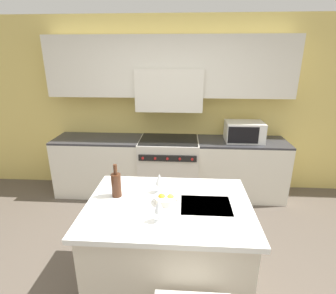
{
  "coord_description": "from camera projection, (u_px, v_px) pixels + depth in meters",
  "views": [
    {
      "loc": [
        0.23,
        -1.83,
        2.13
      ],
      "look_at": [
        0.05,
        0.9,
        1.17
      ],
      "focal_mm": 28.0,
      "sensor_mm": 36.0,
      "label": 1
    }
  ],
  "objects": [
    {
      "name": "back_cabinetry",
      "position": [
        170.0,
        92.0,
        4.01
      ],
      "size": [
        10.0,
        0.46,
        2.7
      ],
      "color": "#DBC166",
      "rests_on": "ground_plane"
    },
    {
      "name": "back_counter",
      "position": [
        169.0,
        167.0,
        4.15
      ],
      "size": [
        3.56,
        0.62,
        0.91
      ],
      "color": "silver",
      "rests_on": "ground_plane"
    },
    {
      "name": "range_stove",
      "position": [
        169.0,
        167.0,
        4.13
      ],
      "size": [
        0.9,
        0.7,
        0.93
      ],
      "color": "beige",
      "rests_on": "ground_plane"
    },
    {
      "name": "microwave",
      "position": [
        244.0,
        132.0,
        3.88
      ],
      "size": [
        0.55,
        0.39,
        0.29
      ],
      "color": "silver",
      "rests_on": "back_counter"
    },
    {
      "name": "kitchen_island",
      "position": [
        169.0,
        247.0,
        2.4
      ],
      "size": [
        1.42,
        1.03,
        0.92
      ],
      "color": "beige",
      "rests_on": "ground_plane"
    },
    {
      "name": "wine_bottle",
      "position": [
        116.0,
        184.0,
        2.34
      ],
      "size": [
        0.09,
        0.09,
        0.31
      ],
      "color": "#422314",
      "rests_on": "kitchen_island"
    },
    {
      "name": "wine_glass_near",
      "position": [
        159.0,
        207.0,
        1.98
      ],
      "size": [
        0.08,
        0.08,
        0.19
      ],
      "color": "white",
      "rests_on": "kitchen_island"
    },
    {
      "name": "wine_glass_far",
      "position": [
        159.0,
        180.0,
        2.4
      ],
      "size": [
        0.08,
        0.08,
        0.19
      ],
      "color": "white",
      "rests_on": "kitchen_island"
    },
    {
      "name": "fruit_bowl",
      "position": [
        166.0,
        199.0,
        2.27
      ],
      "size": [
        0.2,
        0.2,
        0.08
      ],
      "color": "silver",
      "rests_on": "kitchen_island"
    }
  ]
}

